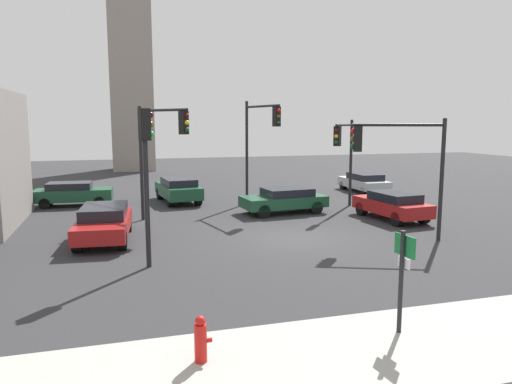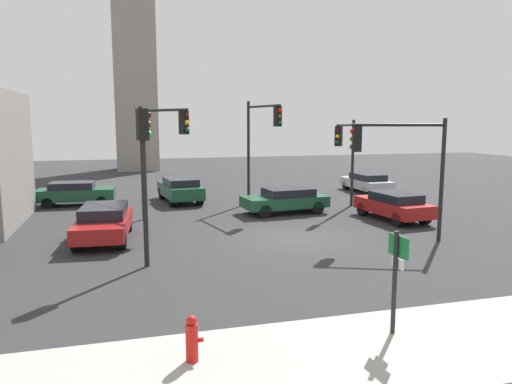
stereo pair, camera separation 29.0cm
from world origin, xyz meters
TOP-DOWN VIEW (x-y plane):
  - ground_plane at (0.00, 0.00)m, footprint 89.37×89.37m
  - sidewalk_corner at (0.00, -9.83)m, footprint 28.86×3.52m
  - direction_sign at (-1.04, -9.24)m, footprint 0.15×0.67m
  - traffic_light_0 at (-4.89, 4.23)m, footprint 2.01×2.93m
  - traffic_light_1 at (0.62, 7.02)m, footprint 0.96×3.60m
  - traffic_light_2 at (3.81, -1.32)m, footprint 3.42×1.51m
  - traffic_light_3 at (4.80, 5.37)m, footprint 2.10×2.25m
  - traffic_light_4 at (-5.95, -2.35)m, footprint 0.49×0.39m
  - fire_hydrant at (-5.44, -9.33)m, footprint 0.34×0.24m
  - car_0 at (-3.44, 10.21)m, footprint 2.37×4.56m
  - car_1 at (9.09, 10.93)m, footprint 1.85×4.30m
  - car_2 at (5.86, 2.22)m, footprint 2.18×4.31m
  - car_3 at (-7.43, 1.74)m, footprint 2.30×4.71m
  - car_4 at (-9.29, 10.60)m, footprint 4.26×1.93m
  - car_5 at (1.42, 5.27)m, footprint 4.46×2.35m
  - skyline_tower at (-5.24, 30.66)m, footprint 3.93×3.93m

SIDE VIEW (x-z plane):
  - ground_plane at x=0.00m, z-range 0.00..0.00m
  - sidewalk_corner at x=0.00m, z-range 0.00..0.15m
  - fire_hydrant at x=-5.44m, z-range 0.13..1.05m
  - car_1 at x=9.09m, z-range 0.04..1.31m
  - car_5 at x=1.42m, z-range 0.06..1.36m
  - car_4 at x=-9.29m, z-range 0.05..1.38m
  - car_2 at x=5.86m, z-range 0.06..1.40m
  - car_3 at x=-7.43m, z-range 0.06..1.44m
  - car_0 at x=-3.44m, z-range 0.06..1.50m
  - direction_sign at x=-1.04m, z-range 0.40..2.66m
  - traffic_light_3 at x=4.80m, z-range 0.99..5.79m
  - traffic_light_2 at x=3.81m, z-range 1.04..5.88m
  - traffic_light_4 at x=-5.95m, z-range 1.01..6.13m
  - traffic_light_0 at x=-4.89m, z-range 1.17..6.59m
  - traffic_light_1 at x=0.62m, z-range 1.19..7.03m
  - skyline_tower at x=-5.24m, z-range 0.00..27.20m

